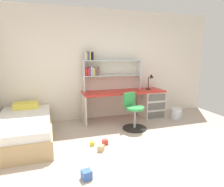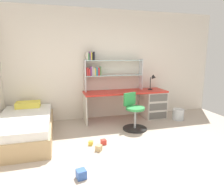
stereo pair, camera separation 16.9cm
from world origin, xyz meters
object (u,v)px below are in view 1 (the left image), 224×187
(bed_platform, at_px, (24,129))
(toy_block_blue_2, at_px, (87,175))
(waste_bin, at_px, (176,114))
(toy_block_red_0, at_px, (105,142))
(desk_lamp, at_px, (151,80))
(toy_block_natural_1, at_px, (101,148))
(desk, at_px, (144,102))
(toy_block_yellow_3, at_px, (92,143))
(bookshelf_hutch, at_px, (104,69))
(swivel_chair, at_px, (134,115))

(bed_platform, bearing_deg, toy_block_blue_2, -60.08)
(bed_platform, distance_m, waste_bin, 3.52)
(toy_block_red_0, distance_m, toy_block_blue_2, 1.04)
(waste_bin, distance_m, toy_block_blue_2, 3.16)
(desk_lamp, height_order, bed_platform, desk_lamp)
(toy_block_natural_1, bearing_deg, desk_lamp, 40.62)
(desk_lamp, distance_m, waste_bin, 1.06)
(desk, xyz_separation_m, toy_block_yellow_3, (-1.63, -1.24, -0.37))
(toy_block_red_0, bearing_deg, toy_block_natural_1, -121.87)
(toy_block_red_0, bearing_deg, waste_bin, 22.28)
(bookshelf_hutch, relative_size, swivel_chair, 1.86)
(desk, height_order, desk_lamp, desk_lamp)
(swivel_chair, distance_m, toy_block_blue_2, 1.99)
(toy_block_natural_1, bearing_deg, toy_block_red_0, 58.13)
(bed_platform, relative_size, toy_block_blue_2, 15.68)
(desk_lamp, relative_size, waste_bin, 1.38)
(desk_lamp, bearing_deg, bookshelf_hutch, 171.22)
(desk, height_order, waste_bin, desk)
(bed_platform, distance_m, toy_block_blue_2, 1.80)
(desk, relative_size, toy_block_red_0, 23.23)
(waste_bin, relative_size, toy_block_red_0, 3.17)
(bookshelf_hutch, distance_m, swivel_chair, 1.37)
(bookshelf_hutch, relative_size, bed_platform, 0.77)
(bookshelf_hutch, height_order, swivel_chair, bookshelf_hutch)
(desk_lamp, distance_m, toy_block_yellow_3, 2.40)
(toy_block_yellow_3, bearing_deg, toy_block_blue_2, -106.60)
(toy_block_red_0, xyz_separation_m, toy_block_natural_1, (-0.13, -0.21, 0.00))
(swivel_chair, xyz_separation_m, toy_block_blue_2, (-1.32, -1.47, -0.25))
(swivel_chair, bearing_deg, toy_block_blue_2, -131.84)
(bed_platform, height_order, waste_bin, bed_platform)
(desk_lamp, height_order, toy_block_blue_2, desk_lamp)
(toy_block_natural_1, bearing_deg, swivel_chair, 39.62)
(bookshelf_hutch, bearing_deg, waste_bin, -19.00)
(desk, xyz_separation_m, bed_platform, (-2.80, -0.62, -0.18))
(desk_lamp, distance_m, swivel_chair, 1.24)
(waste_bin, bearing_deg, toy_block_blue_2, -145.95)
(desk_lamp, height_order, waste_bin, desk_lamp)
(toy_block_yellow_3, bearing_deg, toy_block_red_0, -7.71)
(toy_block_red_0, bearing_deg, bed_platform, 155.17)
(desk, height_order, toy_block_natural_1, desk)
(bed_platform, height_order, toy_block_yellow_3, bed_platform)
(desk_lamp, distance_m, toy_block_red_0, 2.24)
(bookshelf_hutch, xyz_separation_m, bed_platform, (-1.80, -0.81, -1.03))
(bed_platform, xyz_separation_m, toy_block_blue_2, (0.89, -1.55, -0.17))
(toy_block_yellow_3, bearing_deg, bookshelf_hutch, 66.42)
(toy_block_blue_2, bearing_deg, toy_block_yellow_3, 73.40)
(toy_block_blue_2, bearing_deg, bed_platform, 119.92)
(waste_bin, bearing_deg, bookshelf_hutch, 161.00)
(bookshelf_hutch, relative_size, toy_block_natural_1, 15.14)
(toy_block_red_0, distance_m, toy_block_yellow_3, 0.23)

